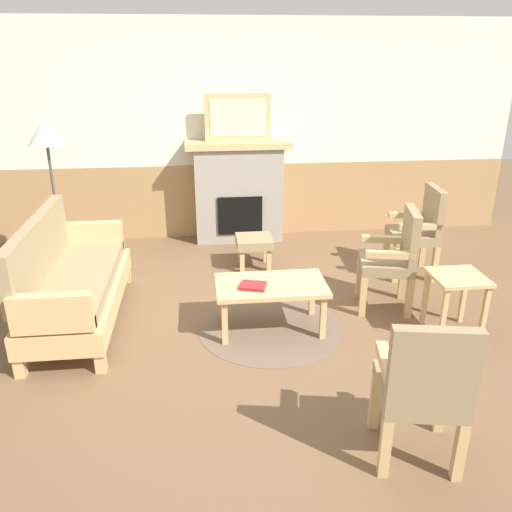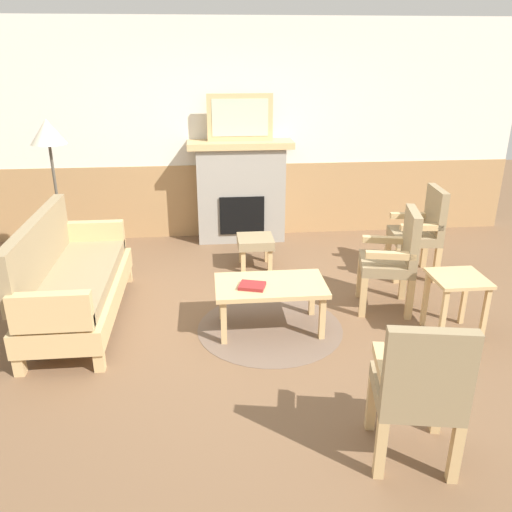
% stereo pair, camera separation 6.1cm
% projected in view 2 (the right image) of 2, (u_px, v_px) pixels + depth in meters
% --- Properties ---
extents(ground_plane, '(14.00, 14.00, 0.00)m').
position_uv_depth(ground_plane, '(260.00, 327.00, 4.68)').
color(ground_plane, brown).
extents(wall_back, '(7.20, 0.14, 2.70)m').
position_uv_depth(wall_back, '(239.00, 135.00, 6.60)').
color(wall_back, silver).
rests_on(wall_back, ground_plane).
extents(fireplace, '(1.30, 0.44, 1.28)m').
position_uv_depth(fireplace, '(241.00, 191.00, 6.61)').
color(fireplace, gray).
rests_on(fireplace, ground_plane).
extents(framed_picture, '(0.80, 0.04, 0.56)m').
position_uv_depth(framed_picture, '(240.00, 118.00, 6.27)').
color(framed_picture, tan).
rests_on(framed_picture, fireplace).
extents(couch, '(0.70, 1.80, 0.98)m').
position_uv_depth(couch, '(73.00, 281.00, 4.65)').
color(couch, tan).
rests_on(couch, ground_plane).
extents(coffee_table, '(0.96, 0.56, 0.44)m').
position_uv_depth(coffee_table, '(270.00, 289.00, 4.52)').
color(coffee_table, tan).
rests_on(coffee_table, ground_plane).
extents(round_rug, '(1.30, 1.30, 0.01)m').
position_uv_depth(round_rug, '(270.00, 328.00, 4.67)').
color(round_rug, brown).
rests_on(round_rug, ground_plane).
extents(book_on_table, '(0.26, 0.23, 0.03)m').
position_uv_depth(book_on_table, '(252.00, 286.00, 4.42)').
color(book_on_table, maroon).
rests_on(book_on_table, coffee_table).
extents(footstool, '(0.40, 0.40, 0.36)m').
position_uv_depth(footstool, '(255.00, 244.00, 5.87)').
color(footstool, tan).
rests_on(footstool, ground_plane).
extents(armchair_near_fireplace, '(0.57, 0.57, 0.98)m').
position_uv_depth(armchair_near_fireplace, '(395.00, 256.00, 4.84)').
color(armchair_near_fireplace, tan).
rests_on(armchair_near_fireplace, ground_plane).
extents(armchair_by_window_left, '(0.52, 0.52, 0.98)m').
position_uv_depth(armchair_by_window_left, '(422.00, 228.00, 5.58)').
color(armchair_by_window_left, tan).
rests_on(armchair_by_window_left, ground_plane).
extents(armchair_front_left, '(0.56, 0.56, 0.98)m').
position_uv_depth(armchair_front_left, '(420.00, 387.00, 2.96)').
color(armchair_front_left, tan).
rests_on(armchair_front_left, ground_plane).
extents(side_table, '(0.44, 0.44, 0.55)m').
position_uv_depth(side_table, '(457.00, 289.00, 4.41)').
color(side_table, tan).
rests_on(side_table, ground_plane).
extents(floor_lamp_by_couch, '(0.36, 0.36, 1.68)m').
position_uv_depth(floor_lamp_by_couch, '(49.00, 142.00, 5.28)').
color(floor_lamp_by_couch, '#332D28').
rests_on(floor_lamp_by_couch, ground_plane).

